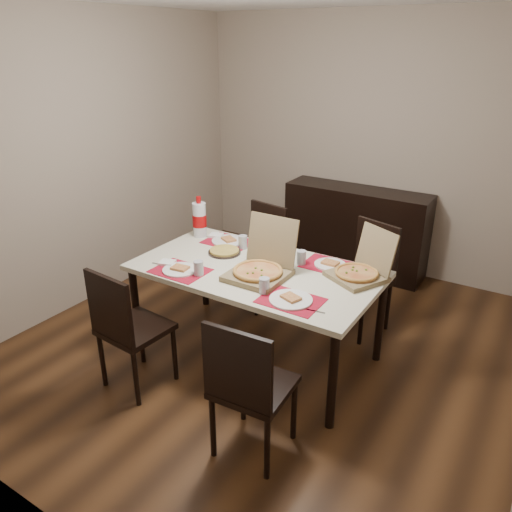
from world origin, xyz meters
name	(u,v)px	position (x,y,z in m)	size (l,w,h in m)	color
ground	(269,346)	(0.00, 0.00, -0.01)	(3.80, 4.00, 0.02)	#472A16
room_walls	(301,123)	(0.00, 0.43, 1.73)	(3.84, 4.02, 2.62)	gray
sideboard	(355,230)	(0.00, 1.78, 0.45)	(1.50, 0.40, 0.90)	black
dining_table	(256,276)	(-0.03, -0.16, 0.68)	(1.80, 1.00, 0.75)	beige
chair_near_left	(126,326)	(-0.56, -0.98, 0.51)	(0.45, 0.45, 0.93)	black
chair_near_right	(248,385)	(0.50, -1.08, 0.51)	(0.45, 0.45, 0.93)	black
chair_far_left	(260,250)	(-0.49, 0.64, 0.51)	(0.49, 0.49, 0.93)	black
chair_far_right	(366,272)	(0.52, 0.71, 0.51)	(0.53, 0.53, 0.93)	black
setting_near_left	(183,269)	(-0.45, -0.48, 0.77)	(0.47, 0.30, 0.11)	#AB0B23
setting_near_right	(284,296)	(0.38, -0.46, 0.77)	(0.50, 0.30, 0.11)	#AB0B23
setting_far_left	(230,241)	(-0.48, 0.16, 0.77)	(0.47, 0.30, 0.11)	#AB0B23
setting_far_right	(322,263)	(0.36, 0.15, 0.77)	(0.51, 0.30, 0.11)	#AB0B23
napkin_loose	(257,273)	(0.03, -0.24, 0.76)	(0.12, 0.11, 0.02)	white
pizza_box_center	(260,268)	(0.07, -0.25, 0.81)	(0.40, 0.44, 0.40)	olive
pizza_box_right	(360,271)	(0.68, 0.10, 0.81)	(0.48, 0.49, 0.34)	olive
faina_plate	(224,251)	(-0.39, -0.05, 0.76)	(0.26, 0.26, 0.03)	black
dip_bowl	(284,266)	(0.14, -0.04, 0.77)	(0.14, 0.14, 0.03)	white
soda_bottle	(199,220)	(-0.79, 0.15, 0.90)	(0.12, 0.12, 0.35)	silver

